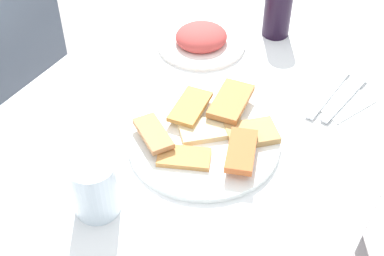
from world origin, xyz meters
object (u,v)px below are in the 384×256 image
(drinking_glass, at_px, (95,188))
(fork, at_px, (344,99))
(salad_plate_greens, at_px, (201,39))
(paper_napkin, at_px, (336,98))
(pide_platter, at_px, (208,137))
(dining_table, at_px, (184,165))
(soda_can, at_px, (278,12))
(spoon, at_px, (328,93))

(drinking_glass, xyz_separation_m, fork, (0.50, -0.27, -0.05))
(salad_plate_greens, height_order, paper_napkin, salad_plate_greens)
(paper_napkin, bearing_deg, pide_platter, 146.74)
(drinking_glass, bearing_deg, dining_table, -7.92)
(pide_platter, relative_size, fork, 1.75)
(dining_table, xyz_separation_m, paper_napkin, (0.27, -0.22, 0.09))
(salad_plate_greens, bearing_deg, soda_can, -43.47)
(fork, bearing_deg, soda_can, 63.97)
(pide_platter, xyz_separation_m, paper_napkin, (0.26, -0.17, -0.01))
(dining_table, xyz_separation_m, soda_can, (0.42, -0.00, 0.15))
(spoon, bearing_deg, drinking_glass, 158.57)
(fork, bearing_deg, spoon, 97.63)
(soda_can, height_order, paper_napkin, soda_can)
(drinking_glass, bearing_deg, soda_can, -2.83)
(soda_can, height_order, spoon, soda_can)
(paper_napkin, distance_m, spoon, 0.02)
(fork, distance_m, spoon, 0.04)
(fork, bearing_deg, salad_plate_greens, 94.72)
(salad_plate_greens, xyz_separation_m, soda_can, (0.14, -0.13, 0.04))
(drinking_glass, height_order, spoon, drinking_glass)
(dining_table, relative_size, paper_napkin, 10.35)
(dining_table, bearing_deg, paper_napkin, -39.04)
(pide_platter, bearing_deg, dining_table, 102.28)
(pide_platter, bearing_deg, drinking_glass, 161.55)
(salad_plate_greens, relative_size, paper_napkin, 1.77)
(salad_plate_greens, height_order, fork, salad_plate_greens)
(salad_plate_greens, distance_m, paper_napkin, 0.35)
(salad_plate_greens, bearing_deg, fork, -92.91)
(drinking_glass, bearing_deg, spoon, -24.88)
(soda_can, height_order, fork, soda_can)
(drinking_glass, distance_m, fork, 0.57)
(soda_can, distance_m, spoon, 0.26)
(salad_plate_greens, distance_m, soda_can, 0.20)
(drinking_glass, bearing_deg, salad_plate_greens, 10.76)
(salad_plate_greens, relative_size, fork, 1.16)
(pide_platter, xyz_separation_m, fork, (0.26, -0.19, -0.01))
(dining_table, relative_size, drinking_glass, 11.33)
(soda_can, bearing_deg, spoon, -128.18)
(pide_platter, height_order, paper_napkin, pide_platter)
(pide_platter, distance_m, salad_plate_greens, 0.33)
(fork, bearing_deg, drinking_glass, 159.45)
(dining_table, xyz_separation_m, drinking_glass, (-0.23, 0.03, 0.14))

